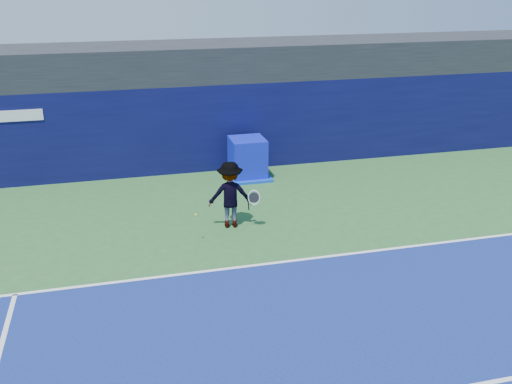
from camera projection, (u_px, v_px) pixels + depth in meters
ground at (274, 342)px, 10.81m from camera, size 80.00×80.00×0.00m
baseline at (239, 267)px, 13.51m from camera, size 24.00×0.10×0.01m
stadium_band at (186, 61)px, 19.88m from camera, size 36.00×3.00×1.20m
back_wall_assembly at (192, 127)px, 19.74m from camera, size 36.00×1.03×3.00m
equipment_cart at (248, 160)px, 19.16m from camera, size 1.44×1.44×1.37m
tennis_player at (230, 195)px, 15.38m from camera, size 1.40×0.86×1.85m
tennis_ball at (196, 215)px, 14.48m from camera, size 0.06×0.06×0.06m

